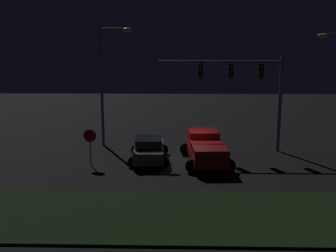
{
  "coord_description": "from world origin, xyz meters",
  "views": [
    {
      "loc": [
        -0.67,
        -22.8,
        6.63
      ],
      "look_at": [
        -1.29,
        1.11,
        2.01
      ],
      "focal_mm": 40.26,
      "sensor_mm": 36.0,
      "label": 1
    }
  ],
  "objects_px": {
    "pickup_truck": "(205,146)",
    "car_sedan": "(149,149)",
    "traffic_signal_gantry": "(245,80)",
    "stop_sign": "(90,140)",
    "street_lamp_left": "(107,73)"
  },
  "relations": [
    {
      "from": "pickup_truck",
      "to": "car_sedan",
      "type": "distance_m",
      "value": 3.5
    },
    {
      "from": "traffic_signal_gantry",
      "to": "stop_sign",
      "type": "xyz_separation_m",
      "value": [
        -9.66,
        -3.82,
        -3.34
      ]
    },
    {
      "from": "stop_sign",
      "to": "traffic_signal_gantry",
      "type": "bearing_deg",
      "value": 21.58
    },
    {
      "from": "stop_sign",
      "to": "street_lamp_left",
      "type": "bearing_deg",
      "value": 87.97
    },
    {
      "from": "traffic_signal_gantry",
      "to": "stop_sign",
      "type": "distance_m",
      "value": 10.91
    },
    {
      "from": "street_lamp_left",
      "to": "stop_sign",
      "type": "relative_size",
      "value": 3.81
    },
    {
      "from": "pickup_truck",
      "to": "stop_sign",
      "type": "height_order",
      "value": "stop_sign"
    },
    {
      "from": "pickup_truck",
      "to": "car_sedan",
      "type": "bearing_deg",
      "value": 82.44
    },
    {
      "from": "pickup_truck",
      "to": "car_sedan",
      "type": "height_order",
      "value": "pickup_truck"
    },
    {
      "from": "street_lamp_left",
      "to": "stop_sign",
      "type": "distance_m",
      "value": 6.41
    },
    {
      "from": "car_sedan",
      "to": "traffic_signal_gantry",
      "type": "distance_m",
      "value": 7.95
    },
    {
      "from": "street_lamp_left",
      "to": "pickup_truck",
      "type": "bearing_deg",
      "value": -32.19
    },
    {
      "from": "car_sedan",
      "to": "street_lamp_left",
      "type": "distance_m",
      "value": 6.88
    },
    {
      "from": "pickup_truck",
      "to": "street_lamp_left",
      "type": "height_order",
      "value": "street_lamp_left"
    },
    {
      "from": "car_sedan",
      "to": "stop_sign",
      "type": "distance_m",
      "value": 3.71
    }
  ]
}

